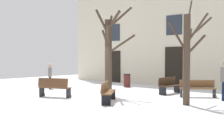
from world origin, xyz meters
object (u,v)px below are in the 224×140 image
Objects in this scene: tree_foreground at (188,54)px; person_crossing_plaza at (50,75)px; litter_bin at (127,80)px; bench_near_lamp at (169,86)px; bench_facing_shops at (197,88)px; bench_far_corner at (108,92)px; tree_left_of_center at (109,51)px; bench_near_center_tree at (54,87)px.

tree_foreground is 9.20m from person_crossing_plaza.
litter_bin is 0.54× the size of bench_near_lamp.
bench_facing_shops is 4.67m from bench_far_corner.
tree_left_of_center is at bearing -140.68° from person_crossing_plaza.
tree_left_of_center is at bearing -64.95° from litter_bin.
bench_far_corner is (-2.30, -4.06, 0.02)m from bench_facing_shops.
bench_far_corner is at bearing -150.33° from tree_foreground.
bench_facing_shops is at bearing -15.60° from litter_bin.
tree_left_of_center reaches higher than litter_bin.
litter_bin is at bearing -3.81° from bench_far_corner.
tree_foreground reaches higher than bench_near_lamp.
person_crossing_plaza reaches higher than bench_near_lamp.
tree_left_of_center reaches higher than bench_far_corner.
tree_left_of_center reaches higher than bench_near_lamp.
litter_bin is at bearing -108.76° from bench_near_center_tree.
tree_foreground is 2.75× the size of bench_near_lamp.
person_crossing_plaza is at bearing 160.76° from bench_facing_shops.
litter_bin is 6.14m from bench_near_center_tree.
bench_facing_shops is 1.70m from bench_near_lamp.
litter_bin is 0.49× the size of bench_far_corner.
bench_far_corner reaches higher than litter_bin.
bench_far_corner is (1.37, -1.69, -1.79)m from tree_left_of_center.
tree_left_of_center is 5.12× the size of litter_bin.
tree_foreground is 2.80× the size of person_crossing_plaza.
person_crossing_plaza reaches higher than bench_facing_shops.
bench_near_center_tree is at bearing -125.85° from tree_left_of_center.
litter_bin is 0.55× the size of person_crossing_plaza.
person_crossing_plaza is at bearing -54.94° from bench_near_center_tree.
tree_foreground is at bearing 179.64° from bench_near_center_tree.
person_crossing_plaza is at bearing 115.99° from bench_near_lamp.
tree_foreground is 3.88m from bench_near_lamp.
tree_foreground is at bearing -134.86° from bench_near_lamp.
tree_foreground is at bearing -32.85° from litter_bin.
tree_foreground reaches higher than bench_facing_shops.
bench_facing_shops is (-0.60, 2.41, -1.64)m from tree_foreground.
tree_left_of_center is 4.69m from litter_bin.
bench_facing_shops is 1.02× the size of bench_near_lamp.
bench_near_center_tree is 1.05× the size of bench_near_lamp.
tree_foreground reaches higher than person_crossing_plaza.
person_crossing_plaza is at bearing 41.56° from bench_far_corner.
bench_far_corner is at bearing 176.43° from bench_near_lamp.
tree_foreground reaches higher than bench_near_center_tree.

